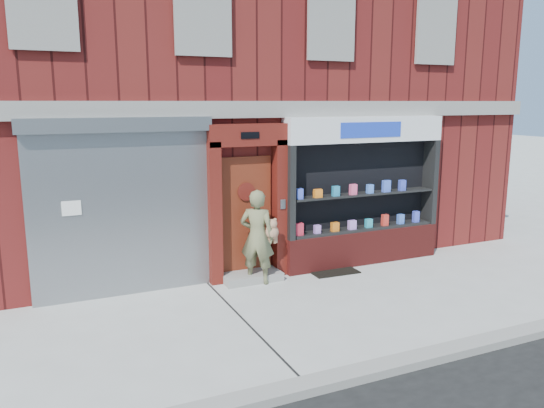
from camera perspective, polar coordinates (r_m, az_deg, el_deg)
ground at (r=8.91m, az=6.55°, el=-10.79°), size 80.00×80.00×0.00m
curb at (r=7.29m, az=15.56°, el=-15.77°), size 60.00×0.30×0.12m
building at (r=13.78m, az=-6.29°, el=13.85°), size 12.00×8.16×8.00m
shutter_bay at (r=9.24m, az=-15.90°, el=0.74°), size 3.10×0.30×3.04m
red_door_bay at (r=9.79m, az=-2.63°, el=0.16°), size 1.52×0.58×2.90m
pharmacy_bay at (r=10.92m, az=9.73°, el=0.69°), size 3.50×0.41×3.00m
woman at (r=9.66m, az=-1.52°, el=-3.51°), size 0.78×0.72×1.74m
doormat at (r=10.60m, az=6.52°, el=-7.13°), size 0.95×0.68×0.02m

